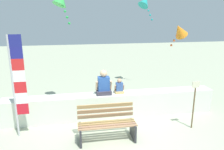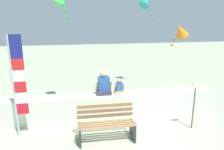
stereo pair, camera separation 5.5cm
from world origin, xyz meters
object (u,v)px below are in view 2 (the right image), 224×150
person_adult (104,85)px  kite_teal (146,2)px  person_child (119,87)px  flag_banner (17,81)px  kite_orange (180,31)px  sign_post (194,101)px  kite_green (61,0)px  park_bench (106,124)px

person_adult → kite_teal: size_ratio=0.72×
person_child → flag_banner: 2.94m
kite_orange → sign_post: bearing=-101.6°
kite_orange → kite_teal: (-0.55, 2.15, 1.05)m
person_child → kite_teal: (1.72, 2.91, 2.72)m
kite_green → kite_teal: 3.82m
park_bench → kite_orange: bearing=35.5°
person_adult → kite_orange: size_ratio=0.86×
kite_orange → person_child: bearing=-161.5°
person_adult → person_child: person_adult is taller
person_child → kite_teal: size_ratio=0.44×
kite_orange → sign_post: 2.67m
person_child → park_bench: bearing=-115.2°
person_adult → sign_post: size_ratio=0.55×
flag_banner → sign_post: size_ratio=1.93×
kite_teal → flag_banner: bearing=-141.1°
kite_green → kite_orange: (3.93, -0.38, -0.97)m
person_child → person_adult: bearing=-180.0°
flag_banner → kite_green: bearing=58.9°
kite_teal → sign_post: size_ratio=0.76×
person_adult → flag_banner: (-2.30, -0.73, 0.46)m
park_bench → kite_teal: size_ratio=1.40×
kite_orange → sign_post: (-0.39, -1.92, -1.80)m
person_child → sign_post: size_ratio=0.34×
kite_teal → sign_post: 4.98m
kite_green → sign_post: kite_green is taller
kite_teal → park_bench: bearing=-119.0°
sign_post → person_child: bearing=148.2°
park_bench → person_child: (0.61, 1.29, 0.54)m
person_child → kite_orange: kite_orange is taller
park_bench → person_adult: size_ratio=1.94×
kite_teal → kite_orange: bearing=-75.6°
kite_orange → kite_green: bearing=174.5°
park_bench → kite_orange: kite_orange is taller
flag_banner → kite_teal: (4.51, 3.64, 2.15)m
person_adult → kite_teal: bearing=52.8°
kite_green → sign_post: 5.05m
park_bench → person_child: 1.53m
person_adult → kite_green: size_ratio=0.75×
kite_green → kite_teal: kite_teal is taller
flag_banner → kite_green: size_ratio=2.63×
park_bench → kite_orange: 4.17m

